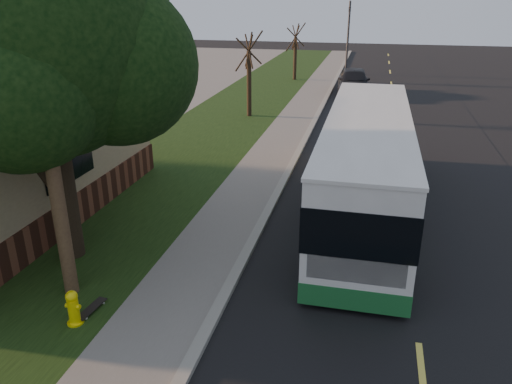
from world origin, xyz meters
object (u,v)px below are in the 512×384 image
at_px(utility_pole, 38,81).
at_px(bare_tree_near, 249,76).
at_px(traffic_signal, 348,33).
at_px(skateboard_main, 92,309).
at_px(distant_car, 353,81).
at_px(leafy_tree, 46,42).
at_px(bare_tree_far, 295,53).
at_px(transit_bus, 366,163).
at_px(fire_hydrant, 73,308).

height_order(utility_pole, bare_tree_near, utility_pole).
height_order(traffic_signal, skateboard_main, traffic_signal).
bearing_deg(distant_car, leafy_tree, -107.95).
distance_m(leafy_tree, traffic_signal, 31.76).
bearing_deg(distant_car, bare_tree_near, -127.73).
relative_size(utility_pole, bare_tree_far, 2.25).
bearing_deg(skateboard_main, transit_bus, 51.13).
height_order(fire_hydrant, bare_tree_far, bare_tree_far).
relative_size(skateboard_main, distant_car, 0.17).
bearing_deg(skateboard_main, bare_tree_near, 93.26).
height_order(fire_hydrant, distant_car, distant_car).
distance_m(leafy_tree, bare_tree_far, 27.56).
relative_size(transit_bus, distant_car, 2.20).
bearing_deg(fire_hydrant, distant_car, 80.86).
height_order(utility_pole, transit_bus, utility_pole).
relative_size(leafy_tree, transit_bus, 0.72).
xyz_separation_m(leafy_tree, skateboard_main, (1.67, -2.21, -5.04)).
bearing_deg(leafy_tree, bare_tree_far, 87.55).
bearing_deg(traffic_signal, bare_tree_near, -104.04).
relative_size(fire_hydrant, utility_pole, 0.08).
distance_m(bare_tree_far, skateboard_main, 29.63).
relative_size(bare_tree_far, traffic_signal, 0.73).
height_order(transit_bus, distant_car, transit_bus).
xyz_separation_m(leafy_tree, transit_bus, (6.90, 4.27, -3.61)).
height_order(leafy_tree, traffic_signal, leafy_tree).
height_order(traffic_signal, transit_bus, traffic_signal).
xyz_separation_m(bare_tree_near, distant_car, (5.00, 7.49, -1.31)).
xyz_separation_m(fire_hydrant, utility_pole, (-0.71, 0.99, 4.20)).
distance_m(fire_hydrant, utility_pole, 4.37).
distance_m(fire_hydrant, bare_tree_near, 18.10).
distance_m(fire_hydrant, skateboard_main, 0.54).
distance_m(fire_hydrant, transit_bus, 8.80).
relative_size(leafy_tree, traffic_signal, 1.42).
bearing_deg(fire_hydrant, utility_pole, 125.38).
xyz_separation_m(fire_hydrant, traffic_signal, (3.10, 34.00, 2.73)).
xyz_separation_m(utility_pole, transit_bus, (6.03, 5.93, -3.07)).
height_order(bare_tree_far, distant_car, bare_tree_far).
bearing_deg(skateboard_main, traffic_signal, 84.89).
distance_m(bare_tree_near, traffic_signal, 16.52).
bearing_deg(traffic_signal, distant_car, -83.30).
bearing_deg(traffic_signal, bare_tree_far, -131.19).
bearing_deg(leafy_tree, skateboard_main, -52.95).
bearing_deg(traffic_signal, utility_pole, -96.58).
height_order(bare_tree_far, traffic_signal, traffic_signal).
distance_m(leafy_tree, transit_bus, 8.88).
distance_m(utility_pole, bare_tree_near, 17.19).
bearing_deg(skateboard_main, bare_tree_far, 90.97).
xyz_separation_m(leafy_tree, distant_car, (5.67, 22.85, -4.33)).
distance_m(traffic_signal, transit_bus, 27.22).
bearing_deg(skateboard_main, utility_pole, 145.30).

